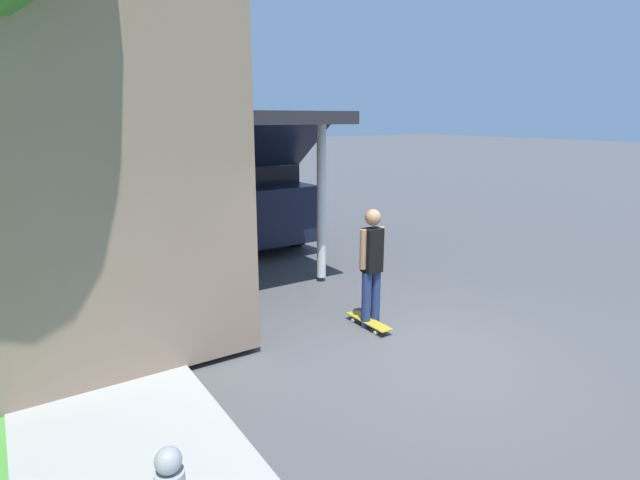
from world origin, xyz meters
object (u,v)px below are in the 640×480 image
Objects in this scene: suv_parked at (227,191)px; skateboarder at (372,263)px; car_down_street at (77,174)px; skateboard at (369,322)px.

skateboarder is at bearing -94.19° from suv_parked.
suv_parked is 10.96m from car_down_street.
car_down_street is at bearing 94.79° from skateboarder.
skateboarder is (1.41, -16.87, 0.26)m from car_down_street.
skateboarder reaches higher than car_down_street.
car_down_street reaches higher than skateboard.
skateboard is (-0.05, -0.03, -0.85)m from skateboarder.
car_down_street is at bearing 94.61° from skateboard.
car_down_street is 16.93m from skateboarder.
suv_parked is 3.43× the size of skateboarder.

